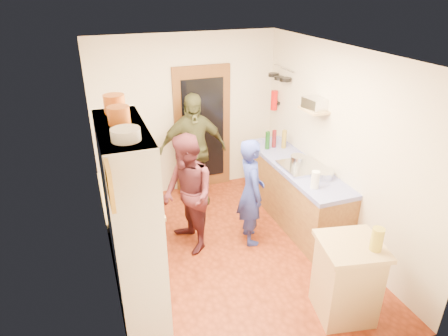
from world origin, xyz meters
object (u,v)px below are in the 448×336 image
right_counter_base (294,193)px  hutch_body (134,236)px  person_left (188,193)px  person_hob (254,193)px  island_base (346,281)px  person_back (194,150)px

right_counter_base → hutch_body: bearing=-152.5°
person_left → person_hob: bearing=68.8°
island_base → person_back: size_ratio=0.47×
hutch_body → right_counter_base: bearing=27.5°
island_base → person_hob: 1.65m
person_left → person_back: 1.19m
person_left → person_back: bearing=151.7°
person_hob → right_counter_base: bearing=-60.5°
right_counter_base → person_back: person_back is taller
person_hob → person_back: (-0.44, 1.30, 0.16)m
person_hob → person_back: person_back is taller
hutch_body → person_left: size_ratio=1.37×
person_hob → person_left: (-0.84, 0.19, 0.06)m
right_counter_base → person_back: size_ratio=1.21×
person_hob → person_left: size_ratio=0.93×
hutch_body → person_hob: hutch_body is taller
hutch_body → person_hob: bearing=30.1°
right_counter_base → person_hob: (-0.81, -0.32, 0.33)m
person_back → person_left: bearing=-106.4°
right_counter_base → person_back: bearing=141.9°
hutch_body → right_counter_base: 2.90m
island_base → person_left: bearing=124.4°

